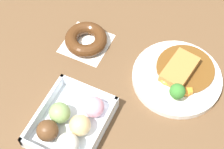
# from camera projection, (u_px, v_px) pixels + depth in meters

# --- Properties ---
(ground_plane) EXTENTS (1.60, 1.60, 0.00)m
(ground_plane) POSITION_uv_depth(u_px,v_px,m) (120.00, 99.00, 0.86)
(ground_plane) COLOR brown
(curry_plate) EXTENTS (0.23, 0.23, 0.07)m
(curry_plate) POSITION_uv_depth(u_px,v_px,m) (178.00, 76.00, 0.88)
(curry_plate) COLOR white
(curry_plate) RESTS_ON ground_plane
(donut_box) EXTENTS (0.19, 0.16, 0.06)m
(donut_box) POSITION_uv_depth(u_px,v_px,m) (71.00, 123.00, 0.79)
(donut_box) COLOR silver
(donut_box) RESTS_ON ground_plane
(chocolate_ring_donut) EXTENTS (0.12, 0.12, 0.04)m
(chocolate_ring_donut) POSITION_uv_depth(u_px,v_px,m) (86.00, 39.00, 0.94)
(chocolate_ring_donut) COLOR white
(chocolate_ring_donut) RESTS_ON ground_plane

